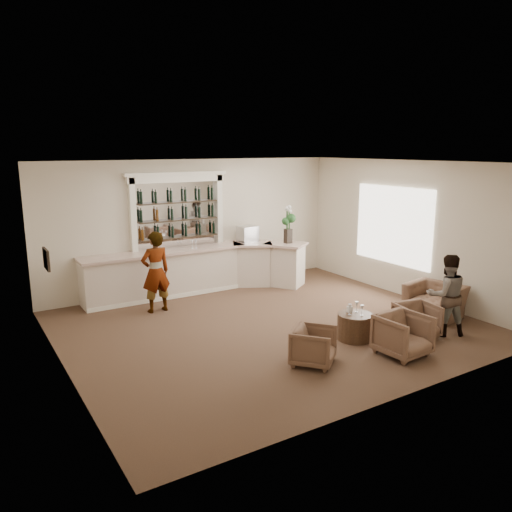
{
  "coord_description": "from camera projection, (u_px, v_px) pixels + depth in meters",
  "views": [
    {
      "loc": [
        -5.35,
        -8.08,
        3.6
      ],
      "look_at": [
        0.22,
        0.9,
        1.28
      ],
      "focal_mm": 35.0,
      "sensor_mm": 36.0,
      "label": 1
    }
  ],
  "objects": [
    {
      "name": "ground",
      "position": [
        270.0,
        326.0,
        10.24
      ],
      "size": [
        8.0,
        8.0,
        0.0
      ],
      "primitive_type": "plane",
      "color": "brown",
      "rests_on": "ground"
    },
    {
      "name": "room_shell",
      "position": [
        258.0,
        209.0,
        10.41
      ],
      "size": [
        8.04,
        7.02,
        3.32
      ],
      "color": "beige",
      "rests_on": "ground"
    },
    {
      "name": "bar_counter",
      "position": [
        199.0,
        270.0,
        12.52
      ],
      "size": [
        5.72,
        1.8,
        1.14
      ],
      "color": "silver",
      "rests_on": "ground"
    },
    {
      "name": "back_bar_alcove",
      "position": [
        178.0,
        211.0,
        12.37
      ],
      "size": [
        2.64,
        0.25,
        3.0
      ],
      "color": "white",
      "rests_on": "ground"
    },
    {
      "name": "cocktail_table",
      "position": [
        355.0,
        327.0,
        9.5
      ],
      "size": [
        0.67,
        0.67,
        0.5
      ],
      "primitive_type": "cylinder",
      "color": "#4A3320",
      "rests_on": "ground"
    },
    {
      "name": "sommelier",
      "position": [
        156.0,
        272.0,
        10.96
      ],
      "size": [
        0.69,
        0.48,
        1.81
      ],
      "primitive_type": "imported",
      "rotation": [
        0.0,
        0.0,
        3.21
      ],
      "color": "gray",
      "rests_on": "ground"
    },
    {
      "name": "guest",
      "position": [
        446.0,
        295.0,
        9.63
      ],
      "size": [
        0.97,
        0.89,
        1.6
      ],
      "primitive_type": "imported",
      "rotation": [
        0.0,
        0.0,
        2.67
      ],
      "color": "gray",
      "rests_on": "ground"
    },
    {
      "name": "armchair_left",
      "position": [
        314.0,
        346.0,
        8.39
      ],
      "size": [
        0.98,
        0.98,
        0.64
      ],
      "primitive_type": "imported",
      "rotation": [
        0.0,
        0.0,
        0.69
      ],
      "color": "brown",
      "rests_on": "ground"
    },
    {
      "name": "armchair_center",
      "position": [
        403.0,
        335.0,
        8.73
      ],
      "size": [
        0.85,
        0.87,
        0.75
      ],
      "primitive_type": "imported",
      "rotation": [
        0.0,
        0.0,
        0.06
      ],
      "color": "brown",
      "rests_on": "ground"
    },
    {
      "name": "armchair_right",
      "position": [
        417.0,
        320.0,
        9.61
      ],
      "size": [
        0.83,
        0.84,
        0.66
      ],
      "primitive_type": "imported",
      "rotation": [
        0.0,
        0.0,
        -0.19
      ],
      "color": "brown",
      "rests_on": "ground"
    },
    {
      "name": "armchair_far",
      "position": [
        435.0,
        301.0,
        10.74
      ],
      "size": [
        1.15,
        1.26,
        0.71
      ],
      "primitive_type": "imported",
      "rotation": [
        0.0,
        0.0,
        -1.37
      ],
      "color": "brown",
      "rests_on": "ground"
    },
    {
      "name": "espresso_machine",
      "position": [
        248.0,
        234.0,
        13.18
      ],
      "size": [
        0.5,
        0.43,
        0.42
      ],
      "primitive_type": "cube",
      "rotation": [
        0.0,
        0.0,
        0.07
      ],
      "color": "silver",
      "rests_on": "bar_counter"
    },
    {
      "name": "flower_vase",
      "position": [
        288.0,
        222.0,
        12.92
      ],
      "size": [
        0.26,
        0.26,
        0.98
      ],
      "color": "black",
      "rests_on": "bar_counter"
    },
    {
      "name": "wine_glass_bar_left",
      "position": [
        192.0,
        244.0,
        12.32
      ],
      "size": [
        0.07,
        0.07,
        0.21
      ],
      "primitive_type": null,
      "color": "white",
      "rests_on": "bar_counter"
    },
    {
      "name": "wine_glass_bar_right",
      "position": [
        196.0,
        244.0,
        12.35
      ],
      "size": [
        0.07,
        0.07,
        0.21
      ],
      "primitive_type": null,
      "color": "white",
      "rests_on": "bar_counter"
    },
    {
      "name": "wine_glass_tbl_a",
      "position": [
        350.0,
        309.0,
        9.38
      ],
      "size": [
        0.07,
        0.07,
        0.21
      ],
      "primitive_type": null,
      "color": "white",
      "rests_on": "cocktail_table"
    },
    {
      "name": "wine_glass_tbl_b",
      "position": [
        357.0,
        307.0,
        9.54
      ],
      "size": [
        0.07,
        0.07,
        0.21
      ],
      "primitive_type": null,
      "color": "white",
      "rests_on": "cocktail_table"
    },
    {
      "name": "wine_glass_tbl_c",
      "position": [
        362.0,
        310.0,
        9.33
      ],
      "size": [
        0.07,
        0.07,
        0.21
      ],
      "primitive_type": null,
      "color": "white",
      "rests_on": "cocktail_table"
    },
    {
      "name": "napkin_holder",
      "position": [
        350.0,
        309.0,
        9.54
      ],
      "size": [
        0.08,
        0.08,
        0.12
      ],
      "primitive_type": "cube",
      "color": "white",
      "rests_on": "cocktail_table"
    }
  ]
}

